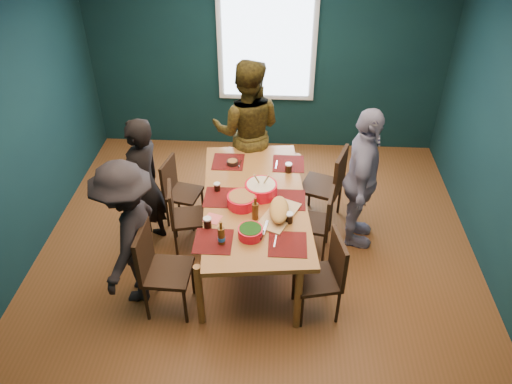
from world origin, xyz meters
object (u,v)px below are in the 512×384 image
chair_left_far (177,187)px  person_back (247,131)px  chair_left_mid (181,213)px  bowl_herbs (250,232)px  chair_right_near (327,271)px  dining_table (255,204)px  person_near_left (129,234)px  chair_right_mid (320,218)px  bowl_salad (242,200)px  chair_right_far (330,181)px  person_far_left (143,186)px  bowl_dumpling (261,189)px  chair_left_near (157,264)px  person_right (362,180)px  cutting_board (279,211)px

chair_left_far → person_back: (0.80, 0.64, 0.43)m
chair_left_mid → bowl_herbs: size_ratio=3.50×
chair_left_far → chair_right_near: chair_right_near is taller
dining_table → person_near_left: (-1.17, -0.63, 0.07)m
chair_left_far → person_near_left: size_ratio=0.53×
chair_right_mid → bowl_salad: bowl_salad is taller
dining_table → chair_right_far: chair_right_far is taller
person_far_left → bowl_salad: person_far_left is taller
dining_table → person_far_left: bearing=166.4°
chair_right_mid → bowl_herbs: size_ratio=3.45×
bowl_dumpling → bowl_herbs: bearing=-95.7°
chair_left_far → bowl_herbs: (0.96, -1.19, 0.37)m
person_near_left → bowl_salad: size_ratio=5.26×
person_back → bowl_dumpling: size_ratio=5.37×
chair_left_near → person_back: person_back is taller
chair_left_near → chair_right_mid: chair_left_near is taller
bowl_salad → chair_left_far: bearing=139.6°
chair_right_mid → person_near_left: bearing=-147.7°
chair_left_far → chair_right_mid: (1.69, -0.48, -0.01)m
chair_left_near → bowl_herbs: chair_left_near is taller
person_far_left → person_near_left: bearing=28.0°
chair_right_near → bowl_dumpling: 1.12m
chair_right_mid → bowl_salad: size_ratio=2.73×
person_far_left → chair_right_near: bearing=88.9°
person_back → chair_left_mid: bearing=61.7°
chair_left_near → bowl_dumpling: 1.33m
person_right → dining_table: bearing=114.8°
person_near_left → chair_left_mid: bearing=159.9°
person_far_left → person_right: size_ratio=0.95×
bowl_herbs → chair_left_mid: bearing=139.4°
chair_left_mid → person_far_left: 0.51m
chair_left_far → chair_right_far: (1.82, 0.09, 0.09)m
dining_table → chair_left_near: size_ratio=2.25×
chair_left_far → person_far_left: size_ratio=0.52×
dining_table → chair_left_far: bearing=142.2°
dining_table → chair_right_far: (0.85, 0.69, -0.15)m
cutting_board → person_right: bearing=59.5°
chair_right_mid → chair_left_far: bearing=175.0°
dining_table → person_right: bearing=10.6°
chair_right_far → person_back: (-1.01, 0.55, 0.34)m
chair_right_near → chair_left_far: bearing=129.1°
chair_right_far → bowl_dumpling: (-0.79, -0.62, 0.30)m
chair_right_far → person_near_left: (-2.02, -1.31, 0.22)m
chair_left_far → chair_right_near: 2.17m
chair_left_mid → person_far_left: (-0.39, 0.05, 0.32)m
chair_left_mid → person_back: person_back is taller
person_back → person_near_left: size_ratio=1.15×
person_back → bowl_salad: size_ratio=6.06×
person_near_left → bowl_dumpling: person_near_left is taller
dining_table → chair_right_mid: chair_right_mid is taller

